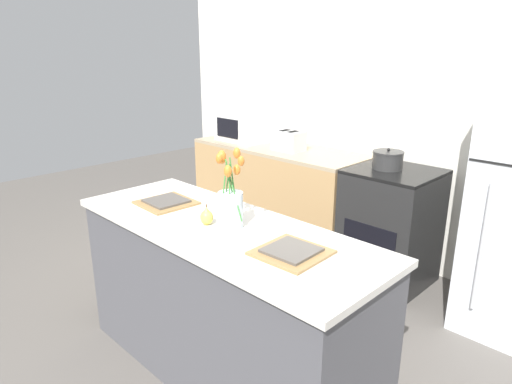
% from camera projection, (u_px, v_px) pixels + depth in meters
% --- Properties ---
extents(ground_plane, '(10.00, 10.00, 0.00)m').
position_uv_depth(ground_plane, '(225.00, 370.00, 2.59)').
color(ground_plane, '#59544F').
extents(back_wall, '(5.20, 0.08, 2.70)m').
position_uv_depth(back_wall, '(415.00, 102.00, 3.54)').
color(back_wall, silver).
rests_on(back_wall, ground_plane).
extents(kitchen_island, '(1.80, 0.66, 0.89)m').
position_uv_depth(kitchen_island, '(223.00, 301.00, 2.46)').
color(kitchen_island, '#4C4C51').
rests_on(kitchen_island, ground_plane).
extents(back_counter, '(1.68, 0.60, 0.89)m').
position_uv_depth(back_counter, '(278.00, 194.00, 4.25)').
color(back_counter, tan).
rests_on(back_counter, ground_plane).
extents(stove_range, '(0.60, 0.61, 0.89)m').
position_uv_depth(stove_range, '(390.00, 227.00, 3.47)').
color(stove_range, black).
rests_on(stove_range, ground_plane).
extents(flower_vase, '(0.19, 0.16, 0.41)m').
position_uv_depth(flower_vase, '(230.00, 203.00, 2.26)').
color(flower_vase, silver).
rests_on(flower_vase, kitchen_island).
extents(pear_figurine, '(0.07, 0.07, 0.11)m').
position_uv_depth(pear_figurine, '(207.00, 217.00, 2.32)').
color(pear_figurine, '#E5CC4C').
rests_on(pear_figurine, kitchen_island).
extents(plate_setting_left, '(0.30, 0.30, 0.02)m').
position_uv_depth(plate_setting_left, '(166.00, 202.00, 2.64)').
color(plate_setting_left, olive).
rests_on(plate_setting_left, kitchen_island).
extents(plate_setting_right, '(0.30, 0.30, 0.02)m').
position_uv_depth(plate_setting_right, '(291.00, 252.00, 2.00)').
color(plate_setting_right, olive).
rests_on(plate_setting_right, kitchen_island).
extents(toaster, '(0.28, 0.18, 0.17)m').
position_uv_depth(toaster, '(289.00, 141.00, 3.95)').
color(toaster, '#B7BABC').
rests_on(toaster, back_counter).
extents(cooking_pot, '(0.23, 0.23, 0.16)m').
position_uv_depth(cooking_pot, '(388.00, 160.00, 3.36)').
color(cooking_pot, '#2D2D2D').
rests_on(cooking_pot, stove_range).
extents(microwave, '(0.48, 0.37, 0.27)m').
position_uv_depth(microwave, '(245.00, 126.00, 4.37)').
color(microwave, white).
rests_on(microwave, back_counter).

